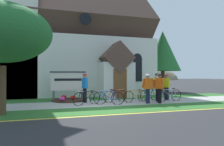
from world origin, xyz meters
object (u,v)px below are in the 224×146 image
(bicycle_black, at_px, (109,98))
(church_sign, at_px, (68,81))
(bicycle_green, at_px, (87,98))
(cyclist_in_green_jersey, at_px, (148,86))
(cyclist_in_yellow_jersey, at_px, (157,84))
(bicycle_blue, at_px, (115,96))
(roadside_conifer, at_px, (163,51))
(bicycle_silver, at_px, (136,96))
(bicycle_red, at_px, (149,95))
(bicycle_yellow, at_px, (169,95))
(cyclist_in_red_jersey, at_px, (158,87))
(cyclist_in_orange_jersey, at_px, (166,85))
(cyclist_in_white_jersey, at_px, (85,85))
(verge_sapling, at_px, (1,34))
(cyclist_in_blue_jersey, at_px, (160,86))

(bicycle_black, bearing_deg, church_sign, 126.23)
(bicycle_green, xyz_separation_m, cyclist_in_green_jersey, (3.49, -0.53, 0.63))
(bicycle_green, distance_m, cyclist_in_yellow_jersey, 4.97)
(bicycle_blue, height_order, roadside_conifer, roadside_conifer)
(bicycle_silver, bearing_deg, bicycle_red, 18.79)
(church_sign, bearing_deg, cyclist_in_yellow_jersey, -16.34)
(bicycle_yellow, distance_m, cyclist_in_red_jersey, 0.98)
(bicycle_black, distance_m, cyclist_in_green_jersey, 2.40)
(cyclist_in_red_jersey, height_order, cyclist_in_green_jersey, cyclist_in_green_jersey)
(bicycle_red, distance_m, cyclist_in_red_jersey, 0.98)
(bicycle_blue, height_order, cyclist_in_orange_jersey, cyclist_in_orange_jersey)
(bicycle_blue, relative_size, roadside_conifer, 0.28)
(bicycle_blue, distance_m, cyclist_in_red_jersey, 2.73)
(bicycle_red, xyz_separation_m, cyclist_in_orange_jersey, (1.23, -0.09, 0.63))
(bicycle_green, bearing_deg, bicycle_blue, 19.53)
(bicycle_black, relative_size, cyclist_in_orange_jersey, 0.96)
(church_sign, height_order, bicycle_silver, church_sign)
(cyclist_in_white_jersey, xyz_separation_m, cyclist_in_orange_jersey, (5.44, -0.37, -0.03))
(cyclist_in_white_jersey, distance_m, cyclist_in_orange_jersey, 5.45)
(bicycle_yellow, relative_size, cyclist_in_yellow_jersey, 1.02)
(bicycle_silver, height_order, bicycle_yellow, bicycle_yellow)
(cyclist_in_white_jersey, xyz_separation_m, roadside_conifer, (8.99, 5.95, 3.05))
(bicycle_blue, bearing_deg, bicycle_yellow, -10.94)
(bicycle_yellow, bearing_deg, verge_sapling, -168.80)
(bicycle_blue, height_order, cyclist_in_yellow_jersey, cyclist_in_yellow_jersey)
(bicycle_black, xyz_separation_m, bicycle_red, (3.08, 1.02, -0.01))
(bicycle_yellow, xyz_separation_m, cyclist_in_yellow_jersey, (-0.43, 0.79, 0.68))
(bicycle_green, relative_size, bicycle_yellow, 0.93)
(bicycle_red, xyz_separation_m, roadside_conifer, (4.78, 6.23, 3.72))
(bicycle_yellow, relative_size, bicycle_blue, 1.08)
(bicycle_blue, bearing_deg, cyclist_in_red_jersey, -14.60)
(church_sign, bearing_deg, cyclist_in_red_jersey, -25.01)
(bicycle_blue, relative_size, cyclist_in_white_jersey, 0.96)
(cyclist_in_yellow_jersey, bearing_deg, bicycle_green, -170.60)
(church_sign, height_order, cyclist_in_orange_jersey, church_sign)
(bicycle_black, bearing_deg, cyclist_in_orange_jersey, 12.14)
(bicycle_blue, bearing_deg, verge_sapling, -157.04)
(bicycle_black, bearing_deg, bicycle_blue, 52.70)
(cyclist_in_white_jersey, distance_m, verge_sapling, 5.50)
(cyclist_in_green_jersey, bearing_deg, bicycle_green, 171.44)
(cyclist_in_yellow_jersey, bearing_deg, bicycle_red, -176.28)
(church_sign, relative_size, roadside_conifer, 0.38)
(cyclist_in_yellow_jersey, bearing_deg, cyclist_in_blue_jersey, -114.28)
(bicycle_black, height_order, bicycle_yellow, bicycle_yellow)
(cyclist_in_white_jersey, bearing_deg, verge_sapling, -144.69)
(bicycle_silver, height_order, roadside_conifer, roadside_conifer)
(bicycle_black, relative_size, roadside_conifer, 0.27)
(cyclist_in_green_jersey, xyz_separation_m, verge_sapling, (-7.48, -1.30, 2.39))
(bicycle_black, bearing_deg, verge_sapling, -163.17)
(cyclist_in_blue_jersey, height_order, roadside_conifer, roadside_conifer)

